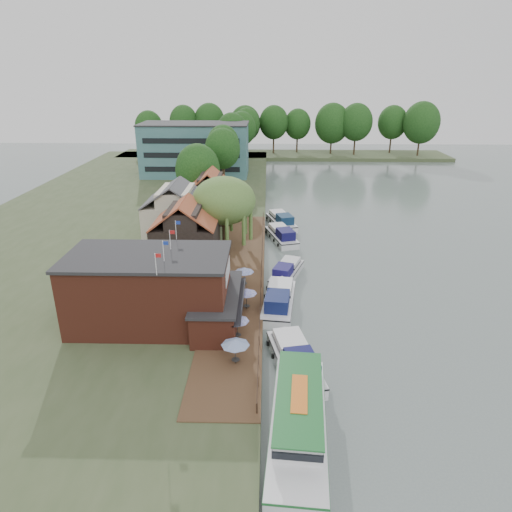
{
  "coord_description": "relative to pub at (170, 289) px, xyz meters",
  "views": [
    {
      "loc": [
        -4.7,
        -40.55,
        24.14
      ],
      "look_at": [
        -6.0,
        12.0,
        3.0
      ],
      "focal_mm": 32.0,
      "sensor_mm": 36.0,
      "label": 1
    }
  ],
  "objects": [
    {
      "name": "bank_tree_3",
      "position": [
        0.3,
        78.37,
        3.41
      ],
      "size": [
        7.76,
        7.76,
        14.12
      ],
      "primitive_type": null,
      "color": "#143811",
      "rests_on": "land_bank"
    },
    {
      "name": "willow",
      "position": [
        3.5,
        20.0,
        1.56
      ],
      "size": [
        8.6,
        8.6,
        10.43
      ],
      "primitive_type": null,
      "color": "#476B2D",
      "rests_on": "land_bank"
    },
    {
      "name": "pub",
      "position": [
        0.0,
        0.0,
        0.0
      ],
      "size": [
        20.0,
        11.0,
        7.3
      ],
      "primitive_type": null,
      "color": "maroon",
      "rests_on": "land_bank"
    },
    {
      "name": "hotel_block",
      "position": [
        -8.0,
        71.0,
        2.5
      ],
      "size": [
        25.4,
        12.4,
        12.3
      ],
      "primitive_type": null,
      "color": "#38666B",
      "rests_on": "land_bank"
    },
    {
      "name": "bank_tree_4",
      "position": [
        2.27,
        86.05,
        3.29
      ],
      "size": [
        7.83,
        7.83,
        13.87
      ],
      "primitive_type": null,
      "color": "#143811",
      "rests_on": "land_bank"
    },
    {
      "name": "bank_tree_5",
      "position": [
        3.18,
        96.91,
        3.36
      ],
      "size": [
        7.71,
        7.71,
        14.02
      ],
      "primitive_type": null,
      "color": "#143811",
      "rests_on": "land_bank"
    },
    {
      "name": "cottage_a",
      "position": [
        -1.0,
        15.0,
        0.6
      ],
      "size": [
        8.6,
        7.6,
        8.5
      ],
      "primitive_type": null,
      "color": "black",
      "rests_on": "land_bank"
    },
    {
      "name": "cruiser_0",
      "position": [
        11.86,
        -5.98,
        -3.35
      ],
      "size": [
        5.6,
        11.1,
        2.6
      ],
      "primitive_type": null,
      "rotation": [
        0.0,
        0.0,
        0.21
      ],
      "color": "silver",
      "rests_on": "ground"
    },
    {
      "name": "ground",
      "position": [
        14.0,
        1.0,
        -4.65
      ],
      "size": [
        260.0,
        260.0,
        0.0
      ],
      "primitive_type": "plane",
      "color": "slate",
      "rests_on": "ground"
    },
    {
      "name": "cruiser_4",
      "position": [
        11.74,
        34.28,
        -3.42
      ],
      "size": [
        6.03,
        10.61,
        2.46
      ],
      "primitive_type": null,
      "rotation": [
        0.0,
        0.0,
        0.29
      ],
      "color": "silver",
      "rests_on": "ground"
    },
    {
      "name": "umbrella_2",
      "position": [
        5.74,
        0.24,
        -2.36
      ],
      "size": [
        2.43,
        2.43,
        2.38
      ],
      "primitive_type": null,
      "color": "navy",
      "rests_on": "quay_deck"
    },
    {
      "name": "bank_tree_2",
      "position": [
        -0.25,
        60.11,
        2.86
      ],
      "size": [
        6.92,
        6.92,
        13.03
      ],
      "primitive_type": null,
      "color": "#143811",
      "rests_on": "land_bank"
    },
    {
      "name": "umbrella_0",
      "position": [
        6.76,
        -6.89,
        -2.36
      ],
      "size": [
        2.45,
        2.45,
        2.38
      ],
      "primitive_type": null,
      "color": "navy",
      "rests_on": "quay_deck"
    },
    {
      "name": "bank_tree_1",
      "position": [
        0.66,
        49.17,
        3.12
      ],
      "size": [
        6.79,
        6.79,
        13.54
      ],
      "primitive_type": null,
      "color": "#143811",
      "rests_on": "land_bank"
    },
    {
      "name": "cruiser_1",
      "position": [
        10.71,
        5.06,
        -3.32
      ],
      "size": [
        4.69,
        11.17,
        2.67
      ],
      "primitive_type": null,
      "rotation": [
        0.0,
        0.0,
        -0.11
      ],
      "color": "white",
      "rests_on": "ground"
    },
    {
      "name": "cottage_c",
      "position": [
        0.0,
        34.0,
        0.6
      ],
      "size": [
        7.6,
        7.6,
        8.5
      ],
      "primitive_type": null,
      "color": "black",
      "rests_on": "land_bank"
    },
    {
      "name": "umbrella_4",
      "position": [
        5.75,
        5.34,
        -2.36
      ],
      "size": [
        2.4,
        2.4,
        2.38
      ],
      "primitive_type": null,
      "color": "#1C4C9A",
      "rests_on": "quay_deck"
    },
    {
      "name": "tour_boat",
      "position": [
        11.67,
        -13.85,
        -3.09
      ],
      "size": [
        5.17,
        14.55,
        3.12
      ],
      "primitive_type": null,
      "rotation": [
        0.0,
        0.0,
        -0.08
      ],
      "color": "silver",
      "rests_on": "ground"
    },
    {
      "name": "quay_deck",
      "position": [
        6.0,
        11.0,
        -3.6
      ],
      "size": [
        6.0,
        50.0,
        0.1
      ],
      "primitive_type": "cube",
      "color": "#47301E",
      "rests_on": "land_bank"
    },
    {
      "name": "cruiser_3",
      "position": [
        11.6,
        26.83,
        -3.44
      ],
      "size": [
        5.93,
        10.47,
        2.42
      ],
      "primitive_type": null,
      "rotation": [
        0.0,
        0.0,
        0.29
      ],
      "color": "silver",
      "rests_on": "ground"
    },
    {
      "name": "bank_tree_0",
      "position": [
        -3.16,
        41.7,
        2.18
      ],
      "size": [
        8.01,
        8.01,
        11.67
      ],
      "primitive_type": null,
      "color": "#143811",
      "rests_on": "land_bank"
    },
    {
      "name": "umbrella_1",
      "position": [
        6.66,
        -2.91,
        -2.36
      ],
      "size": [
        2.25,
        2.25,
        2.38
      ],
      "primitive_type": null,
      "color": "navy",
      "rests_on": "quay_deck"
    },
    {
      "name": "umbrella_3",
      "position": [
        7.26,
        2.77,
        -2.36
      ],
      "size": [
        2.21,
        2.21,
        2.38
      ],
      "primitive_type": null,
      "color": "navy",
      "rests_on": "quay_deck"
    },
    {
      "name": "cruiser_2",
      "position": [
        11.89,
        13.41,
        -3.56
      ],
      "size": [
        5.65,
        9.55,
        2.17
      ],
      "primitive_type": null,
      "rotation": [
        0.0,
        0.0,
        -0.32
      ],
      "color": "silver",
      "rests_on": "ground"
    },
    {
      "name": "cottage_b",
      "position": [
        -4.0,
        25.0,
        0.6
      ],
      "size": [
        9.6,
        8.6,
        8.5
      ],
      "primitive_type": null,
      "color": "beige",
      "rests_on": "land_bank"
    },
    {
      "name": "umbrella_5",
      "position": [
        6.75,
        8.29,
        -2.36
      ],
      "size": [
        2.3,
        2.3,
        2.38
      ],
      "primitive_type": null,
      "color": "navy",
      "rests_on": "quay_deck"
    },
    {
      "name": "swan",
      "position": [
        12.03,
        -10.13,
        -4.43
      ],
      "size": [
        0.44,
        0.44,
        0.44
      ],
      "primitive_type": "sphere",
      "color": "white",
      "rests_on": "ground"
    },
    {
      "name": "quay_rail",
      "position": [
        8.7,
        11.5,
        -3.15
      ],
      "size": [
        0.2,
        49.0,
        1.0
      ],
      "primitive_type": null,
      "color": "black",
      "rests_on": "land_bank"
    },
    {
      "name": "land_bank",
      "position": [
        -16.0,
        36.0,
        -4.15
      ],
      "size": [
        50.0,
        140.0,
        1.0
      ],
      "primitive_type": "cube",
      "color": "#384728",
      "rests_on": "ground"
    }
  ]
}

